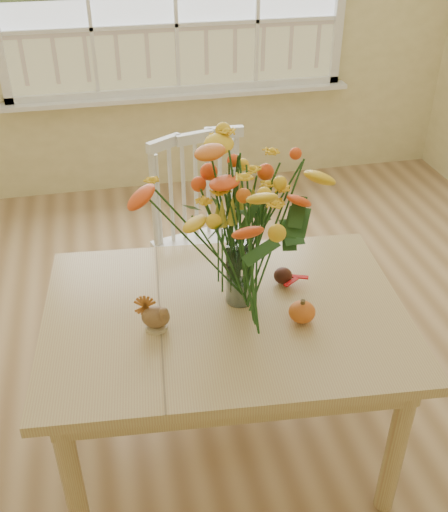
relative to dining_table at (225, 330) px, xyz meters
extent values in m
cube|color=#946F47|center=(0.21, 0.23, -0.60)|extent=(4.00, 4.50, 0.01)
cube|color=white|center=(0.21, 2.41, 0.09)|extent=(2.42, 0.12, 0.03)
cube|color=tan|center=(0.00, 0.00, 0.07)|extent=(1.36, 1.03, 0.04)
cube|color=tan|center=(0.00, 0.00, 0.00)|extent=(1.23, 0.90, 0.10)
cylinder|color=tan|center=(-0.58, -0.32, -0.27)|extent=(0.07, 0.07, 0.65)
cylinder|color=tan|center=(-0.52, 0.42, -0.27)|extent=(0.07, 0.07, 0.65)
cylinder|color=tan|center=(0.52, -0.42, -0.27)|extent=(0.07, 0.07, 0.65)
cylinder|color=tan|center=(0.58, 0.32, -0.27)|extent=(0.07, 0.07, 0.65)
cube|color=white|center=(0.09, 0.68, -0.12)|extent=(0.56, 0.55, 0.05)
cube|color=white|center=(0.05, 0.86, 0.14)|extent=(0.46, 0.16, 0.53)
cylinder|color=white|center=(-0.04, 0.48, -0.37)|extent=(0.04, 0.04, 0.45)
cylinder|color=white|center=(-0.12, 0.80, -0.37)|extent=(0.04, 0.04, 0.45)
cylinder|color=white|center=(0.31, 0.57, -0.37)|extent=(0.04, 0.04, 0.45)
cylinder|color=white|center=(0.22, 0.89, -0.37)|extent=(0.04, 0.04, 0.45)
cylinder|color=white|center=(0.06, 0.05, 0.20)|extent=(0.10, 0.10, 0.23)
ellipsoid|color=#DA5A19|center=(0.25, -0.11, 0.13)|extent=(0.09, 0.09, 0.07)
cylinder|color=#CCB78C|center=(-0.25, -0.04, 0.10)|extent=(0.08, 0.08, 0.01)
ellipsoid|color=brown|center=(-0.25, -0.04, 0.14)|extent=(0.11, 0.09, 0.08)
ellipsoid|color=#38160F|center=(0.25, 0.12, 0.12)|extent=(0.07, 0.07, 0.06)
camera|label=1|loc=(-0.36, -1.64, 1.42)|focal=42.00mm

